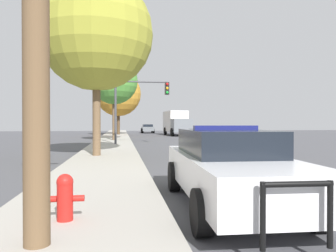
% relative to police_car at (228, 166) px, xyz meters
% --- Properties ---
extents(ground_plane, '(110.00, 110.00, 0.00)m').
position_rel_police_car_xyz_m(ground_plane, '(2.33, 0.91, -0.81)').
color(ground_plane, '#4F4F54').
extents(sidewalk_left, '(3.00, 110.00, 0.13)m').
position_rel_police_car_xyz_m(sidewalk_left, '(-2.77, 0.91, -0.74)').
color(sidewalk_left, '#ADA89E').
rests_on(sidewalk_left, ground_plane).
extents(police_car, '(2.16, 5.32, 1.60)m').
position_rel_police_car_xyz_m(police_car, '(0.00, 0.00, 0.00)').
color(police_car, white).
rests_on(police_car, ground_plane).
extents(fire_hydrant, '(0.59, 0.26, 0.73)m').
position_rel_police_car_xyz_m(fire_hydrant, '(-2.98, -0.98, -0.29)').
color(fire_hydrant, red).
rests_on(fire_hydrant, sidewalk_left).
extents(traffic_light, '(3.90, 0.35, 4.56)m').
position_rel_police_car_xyz_m(traffic_light, '(-0.87, 17.09, 2.59)').
color(traffic_light, '#424247').
rests_on(traffic_light, sidewalk_left).
extents(car_background_distant, '(1.90, 4.44, 1.31)m').
position_rel_police_car_xyz_m(car_background_distant, '(1.85, 43.29, -0.08)').
color(car_background_distant, slate).
rests_on(car_background_distant, ground_plane).
extents(box_truck, '(2.71, 7.54, 3.05)m').
position_rel_police_car_xyz_m(box_truck, '(4.74, 34.20, 0.83)').
color(box_truck, slate).
rests_on(box_truck, ground_plane).
extents(tree_sidewalk_mid, '(4.03, 4.03, 7.09)m').
position_rel_police_car_xyz_m(tree_sidewalk_mid, '(-2.69, 22.27, 4.38)').
color(tree_sidewalk_mid, brown).
rests_on(tree_sidewalk_mid, sidewalk_left).
extents(tree_sidewalk_far, '(5.57, 5.57, 7.83)m').
position_rel_police_car_xyz_m(tree_sidewalk_far, '(-2.45, 34.66, 4.36)').
color(tree_sidewalk_far, '#4C3823').
rests_on(tree_sidewalk_far, sidewalk_left).
extents(tree_sidewalk_near, '(5.23, 5.23, 8.21)m').
position_rel_police_car_xyz_m(tree_sidewalk_near, '(-3.23, 9.13, 4.91)').
color(tree_sidewalk_near, brown).
rests_on(tree_sidewalk_near, sidewalk_left).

